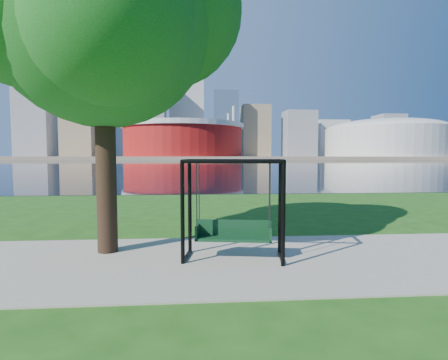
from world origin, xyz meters
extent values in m
plane|color=#1E5114|center=(0.00, 0.00, 0.00)|extent=(900.00, 900.00, 0.00)
cube|color=#9E937F|center=(0.00, -0.50, 0.01)|extent=(120.00, 4.00, 0.03)
cube|color=black|center=(0.00, 102.00, 0.01)|extent=(900.00, 180.00, 0.02)
cube|color=#937F60|center=(0.00, 306.00, 1.00)|extent=(900.00, 228.00, 2.00)
cylinder|color=maroon|center=(-10.00, 235.00, 13.00)|extent=(80.00, 80.00, 22.00)
cylinder|color=silver|center=(-10.00, 235.00, 22.50)|extent=(83.00, 83.00, 3.00)
cylinder|color=silver|center=(22.91, 254.00, 18.00)|extent=(2.00, 2.00, 32.00)
cylinder|color=silver|center=(-42.91, 254.00, 18.00)|extent=(2.00, 2.00, 32.00)
cylinder|color=silver|center=(-42.91, 216.00, 18.00)|extent=(2.00, 2.00, 32.00)
cylinder|color=silver|center=(22.91, 216.00, 18.00)|extent=(2.00, 2.00, 32.00)
cylinder|color=beige|center=(135.00, 235.00, 12.00)|extent=(84.00, 84.00, 20.00)
ellipsoid|color=beige|center=(135.00, 235.00, 21.00)|extent=(84.00, 84.00, 15.12)
cube|color=gray|center=(-140.00, 310.00, 33.00)|extent=(28.00, 28.00, 62.00)
cube|color=#998466|center=(-100.00, 300.00, 46.00)|extent=(26.00, 26.00, 88.00)
cube|color=slate|center=(-70.00, 325.00, 49.50)|extent=(30.00, 24.00, 95.00)
cube|color=gray|center=(-40.00, 305.00, 38.00)|extent=(24.00, 24.00, 72.00)
cube|color=silver|center=(-10.00, 335.00, 42.00)|extent=(32.00, 28.00, 80.00)
cube|color=slate|center=(25.00, 310.00, 31.00)|extent=(22.00, 22.00, 58.00)
cube|color=#998466|center=(55.00, 325.00, 26.00)|extent=(26.00, 26.00, 48.00)
cube|color=gray|center=(95.00, 315.00, 23.00)|extent=(28.00, 24.00, 42.00)
cube|color=silver|center=(135.00, 340.00, 20.00)|extent=(30.00, 26.00, 36.00)
cube|color=gray|center=(185.00, 320.00, 22.00)|extent=(24.00, 24.00, 40.00)
cube|color=#998466|center=(225.00, 335.00, 18.00)|extent=(26.00, 26.00, 32.00)
sphere|color=#998466|center=(-100.00, 300.00, 93.50)|extent=(10.00, 10.00, 10.00)
cylinder|color=black|center=(-0.94, -0.65, 1.02)|extent=(0.09, 0.09, 2.05)
cylinder|color=black|center=(0.99, -0.96, 1.02)|extent=(0.09, 0.09, 2.05)
cylinder|color=black|center=(-0.82, 0.14, 1.02)|extent=(0.09, 0.09, 2.05)
cylinder|color=black|center=(1.12, -0.17, 1.02)|extent=(0.09, 0.09, 2.05)
cylinder|color=black|center=(0.02, -0.81, 2.05)|extent=(1.95, 0.39, 0.08)
cylinder|color=black|center=(0.15, -0.02, 2.05)|extent=(1.95, 0.39, 0.08)
cylinder|color=black|center=(-0.88, -0.26, 2.05)|extent=(0.21, 0.80, 0.08)
cylinder|color=black|center=(-0.88, -0.26, 0.07)|extent=(0.19, 0.80, 0.06)
cylinder|color=black|center=(1.05, -0.57, 2.05)|extent=(0.21, 0.80, 0.08)
cylinder|color=black|center=(1.05, -0.57, 0.07)|extent=(0.19, 0.80, 0.06)
cube|color=black|center=(0.09, -0.41, 0.45)|extent=(1.60, 0.64, 0.05)
cube|color=black|center=(0.11, -0.24, 0.64)|extent=(1.55, 0.29, 0.34)
cube|color=black|center=(-0.66, -0.29, 0.57)|extent=(0.11, 0.40, 0.30)
cube|color=black|center=(0.83, -0.53, 0.57)|extent=(0.11, 0.40, 0.30)
cylinder|color=#38383D|center=(-0.66, -0.46, 1.36)|extent=(0.02, 0.02, 1.29)
cylinder|color=#38383D|center=(0.79, -0.69, 1.36)|extent=(0.02, 0.02, 1.29)
cylinder|color=#38383D|center=(-0.61, -0.13, 1.36)|extent=(0.02, 0.02, 1.29)
cylinder|color=#38383D|center=(0.84, -0.37, 1.36)|extent=(0.02, 0.02, 1.29)
cylinder|color=black|center=(-2.64, 0.35, 2.17)|extent=(0.43, 0.43, 4.35)
sphere|color=#1A5A1B|center=(-2.64, 0.35, 5.14)|extent=(4.74, 4.74, 4.74)
sphere|color=#1A5A1B|center=(-1.36, 0.95, 5.53)|extent=(3.56, 3.56, 3.56)
sphere|color=#1A5A1B|center=(-2.25, -0.73, 4.64)|extent=(3.16, 3.16, 3.16)
sphere|color=#1A5A1B|center=(-3.24, 1.54, 5.93)|extent=(3.36, 3.36, 3.36)
camera|label=1|loc=(-0.66, -7.47, 2.15)|focal=28.00mm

